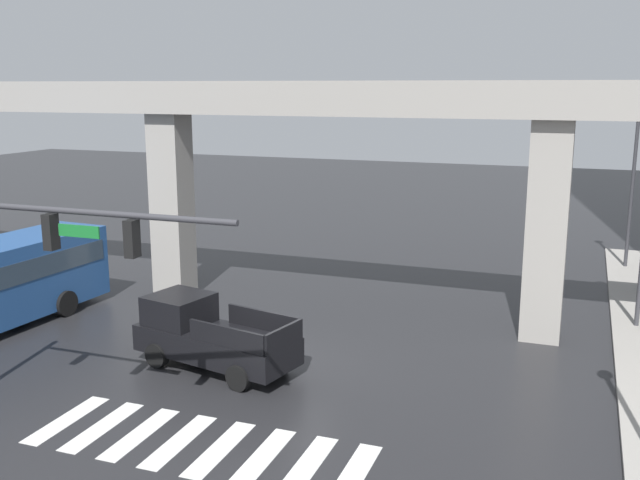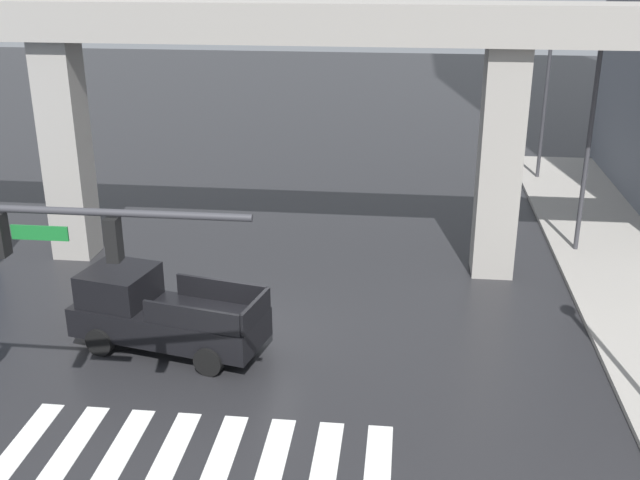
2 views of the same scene
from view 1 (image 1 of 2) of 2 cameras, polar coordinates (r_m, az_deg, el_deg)
ground_plane at (r=22.38m, az=-2.64°, el=-9.86°), size 120.00×120.00×0.00m
crosswalk_stripes at (r=18.02m, az=-9.53°, el=-15.72°), size 8.25×2.80×0.01m
elevated_overpass at (r=25.68m, az=1.82°, el=9.75°), size 59.85×2.00×8.54m
pickup_truck at (r=22.18m, az=-8.83°, el=-7.47°), size 5.39×2.94×2.08m
traffic_signal_mast at (r=18.53m, az=-23.08°, el=-0.75°), size 8.69×0.32×6.20m
street_lamp_far_north at (r=35.68m, az=23.59°, el=4.98°), size 0.44×0.70×7.24m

